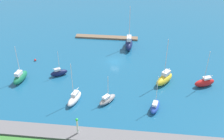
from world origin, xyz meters
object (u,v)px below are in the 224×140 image
sailboat_gray_far_north (107,99)px  sailboat_navy_east_end (129,43)px  sailboat_red_by_breakwater (205,82)px  sailboat_green_lone_north (20,77)px  sailboat_yellow_inner_mooring (164,79)px  sailboat_navy_near_pier (59,73)px  pier_dock (107,37)px  mooring_buoy_red (35,60)px  sailboat_white_far_south (74,98)px  sailboat_blue_along_channel (155,106)px  harbor_beacon (77,125)px

sailboat_gray_far_north → sailboat_navy_east_end: 28.03m
sailboat_red_by_breakwater → sailboat_green_lone_north: (46.53, 2.99, 0.10)m
sailboat_yellow_inner_mooring → sailboat_navy_near_pier: bearing=-55.4°
pier_dock → mooring_buoy_red: bearing=43.3°
pier_dock → sailboat_yellow_inner_mooring: bearing=126.0°
sailboat_white_far_south → sailboat_red_by_breakwater: bearing=122.6°
sailboat_green_lone_north → sailboat_yellow_inner_mooring: bearing=-77.1°
sailboat_blue_along_channel → sailboat_red_by_breakwater: 16.25m
sailboat_gray_far_north → sailboat_navy_east_end: (-3.32, -27.82, 0.88)m
sailboat_white_far_south → sailboat_yellow_inner_mooring: bearing=130.6°
sailboat_navy_near_pier → sailboat_green_lone_north: size_ratio=0.74×
harbor_beacon → sailboat_white_far_south: bearing=-73.4°
sailboat_navy_near_pier → sailboat_gray_far_north: bearing=-64.3°
sailboat_navy_near_pier → sailboat_yellow_inner_mooring: size_ratio=0.59×
harbor_beacon → sailboat_blue_along_channel: bearing=-146.4°
sailboat_navy_near_pier → sailboat_green_lone_north: bearing=172.2°
sailboat_blue_along_channel → sailboat_green_lone_north: size_ratio=0.88×
sailboat_red_by_breakwater → sailboat_white_far_south: bearing=-5.3°
harbor_beacon → sailboat_yellow_inner_mooring: sailboat_yellow_inner_mooring is taller
sailboat_yellow_inner_mooring → sailboat_navy_east_end: bearing=-115.9°
sailboat_yellow_inner_mooring → sailboat_green_lone_north: bearing=-49.5°
sailboat_blue_along_channel → sailboat_navy_east_end: 30.11m
sailboat_gray_far_north → sailboat_green_lone_north: size_ratio=0.71×
sailboat_yellow_inner_mooring → sailboat_gray_far_north: (13.41, 9.39, -0.52)m
sailboat_gray_far_north → sailboat_white_far_south: size_ratio=0.67×
sailboat_gray_far_north → mooring_buoy_red: size_ratio=11.34×
sailboat_red_by_breakwater → sailboat_navy_east_end: 27.38m
sailboat_yellow_inner_mooring → sailboat_white_far_south: (20.93, 10.05, -0.31)m
sailboat_yellow_inner_mooring → sailboat_white_far_south: size_ratio=1.19×
pier_dock → harbor_beacon: size_ratio=5.62×
sailboat_green_lone_north → sailboat_white_far_south: bearing=-105.6°
sailboat_red_by_breakwater → sailboat_gray_far_north: size_ratio=1.41×
pier_dock → sailboat_white_far_south: size_ratio=2.02×
sailboat_green_lone_north → mooring_buoy_red: sailboat_green_lone_north is taller
sailboat_navy_near_pier → sailboat_gray_far_north: (-14.14, 9.76, -0.12)m
sailboat_yellow_inner_mooring → sailboat_white_far_south: 23.22m
sailboat_white_far_south → sailboat_blue_along_channel: bearing=102.9°
mooring_buoy_red → sailboat_white_far_south: bearing=132.3°
sailboat_green_lone_north → pier_dock: bearing=-25.9°
sailboat_white_far_south → sailboat_navy_east_end: size_ratio=0.77×
sailboat_red_by_breakwater → sailboat_white_far_south: 32.33m
pier_dock → mooring_buoy_red: mooring_buoy_red is taller
sailboat_white_far_south → mooring_buoy_red: size_ratio=16.88×
sailboat_navy_near_pier → sailboat_green_lone_north: 9.80m
sailboat_navy_near_pier → sailboat_navy_east_end: bearing=16.3°
sailboat_navy_east_end → mooring_buoy_red: size_ratio=21.80×
sailboat_red_by_breakwater → sailboat_yellow_inner_mooring: size_ratio=0.80×
sailboat_navy_near_pier → sailboat_green_lone_north: sailboat_green_lone_north is taller
sailboat_red_by_breakwater → sailboat_yellow_inner_mooring: 9.89m
sailboat_blue_along_channel → mooring_buoy_red: bearing=76.5°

